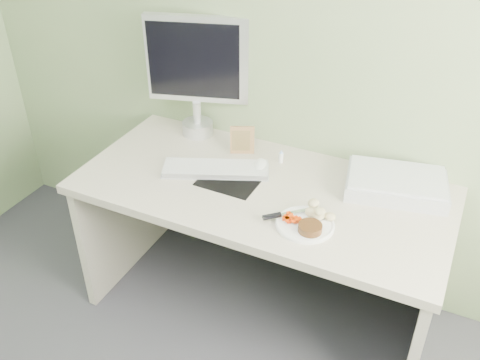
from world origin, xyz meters
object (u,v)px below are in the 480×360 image
at_px(plate, 305,224).
at_px(scanner, 396,185).
at_px(desk, 260,220).
at_px(monitor, 197,70).

bearing_deg(plate, scanner, 55.83).
height_order(desk, monitor, monitor).
xyz_separation_m(desk, plate, (0.26, -0.17, 0.19)).
bearing_deg(plate, monitor, 146.42).
bearing_deg(scanner, desk, -169.21).
bearing_deg(desk, monitor, 146.47).
distance_m(scanner, monitor, 1.05).
relative_size(desk, plate, 7.01).
distance_m(desk, plate, 0.36).
xyz_separation_m(scanner, monitor, (-1.00, 0.10, 0.30)).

